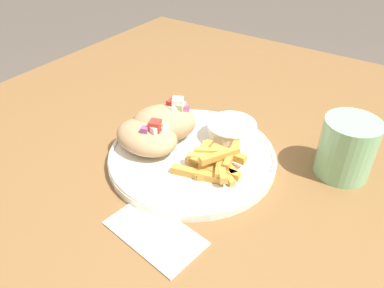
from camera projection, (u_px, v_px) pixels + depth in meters
table at (216, 195)px, 0.69m from camera, size 1.12×1.12×0.76m
napkin at (155, 233)px, 0.50m from camera, size 0.14×0.09×0.00m
plate at (192, 156)px, 0.62m from camera, size 0.28×0.28×0.02m
pita_sandwich_near at (147, 137)px, 0.62m from camera, size 0.11×0.09×0.06m
pita_sandwich_far at (164, 122)px, 0.64m from camera, size 0.14×0.13×0.07m
fries_pile at (214, 162)px, 0.58m from camera, size 0.10×0.12×0.03m
sauce_ramekin at (230, 130)px, 0.65m from camera, size 0.09×0.09×0.03m
water_glass at (346, 150)px, 0.58m from camera, size 0.09×0.09×0.10m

